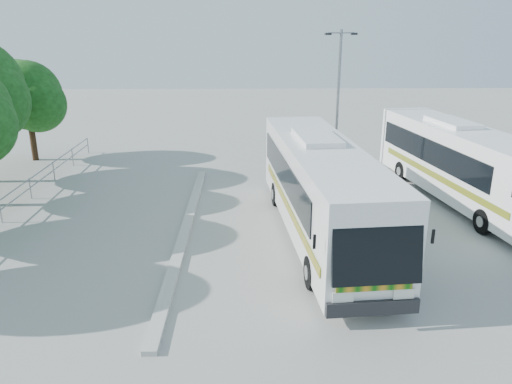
{
  "coord_description": "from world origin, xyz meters",
  "views": [
    {
      "loc": [
        0.12,
        -16.4,
        7.7
      ],
      "look_at": [
        0.5,
        2.32,
        1.49
      ],
      "focal_mm": 35.0,
      "sensor_mm": 36.0,
      "label": 1
    }
  ],
  "objects_px": {
    "tree_far_e": "(28,96)",
    "coach_main": "(321,188)",
    "lamppost": "(338,95)",
    "coach_adjacent": "(460,162)"
  },
  "relations": [
    {
      "from": "tree_far_e",
      "to": "coach_main",
      "type": "xyz_separation_m",
      "value": [
        15.57,
        -11.85,
        -1.95
      ]
    },
    {
      "from": "tree_far_e",
      "to": "coach_main",
      "type": "height_order",
      "value": "tree_far_e"
    },
    {
      "from": "lamppost",
      "to": "coach_adjacent",
      "type": "bearing_deg",
      "value": -65.72
    },
    {
      "from": "tree_far_e",
      "to": "lamppost",
      "type": "distance_m",
      "value": 17.94
    },
    {
      "from": "coach_main",
      "to": "lamppost",
      "type": "bearing_deg",
      "value": 71.99
    },
    {
      "from": "tree_far_e",
      "to": "lamppost",
      "type": "height_order",
      "value": "lamppost"
    },
    {
      "from": "coach_adjacent",
      "to": "tree_far_e",
      "type": "bearing_deg",
      "value": 152.39
    },
    {
      "from": "lamppost",
      "to": "tree_far_e",
      "type": "bearing_deg",
      "value": 154.87
    },
    {
      "from": "coach_adjacent",
      "to": "lamppost",
      "type": "height_order",
      "value": "lamppost"
    },
    {
      "from": "tree_far_e",
      "to": "lamppost",
      "type": "relative_size",
      "value": 0.78
    }
  ]
}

